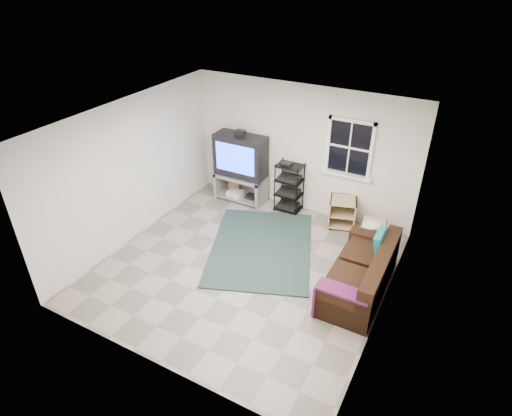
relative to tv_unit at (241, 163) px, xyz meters
The scene contains 8 objects.
room 2.27m from the tv_unit, ahead, with size 4.60×4.62×4.60m.
tv_unit is the anchor object (origin of this frame).
av_rack 1.16m from the tv_unit, ahead, with size 0.53×0.38×1.06m.
side_table_left 2.31m from the tv_unit, ahead, with size 0.61×0.61×0.58m.
side_table_right 3.03m from the tv_unit, ahead, with size 0.51×0.51×0.51m.
sofa 3.58m from the tv_unit, 27.83° to the right, with size 0.82×1.86×0.85m.
shag_rug 2.04m from the tv_unit, 48.87° to the right, with size 1.78×2.44×0.03m, color black.
paper_bag 0.76m from the tv_unit, 148.03° to the left, with size 0.25×0.16×0.36m, color #A5794A.
Camera 1 is at (2.91, -5.00, 4.65)m, focal length 30.00 mm.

